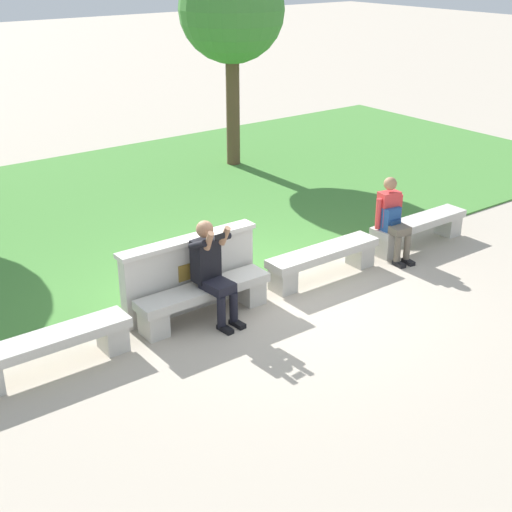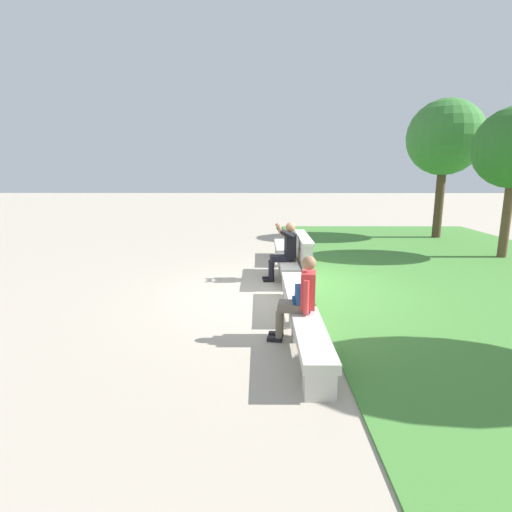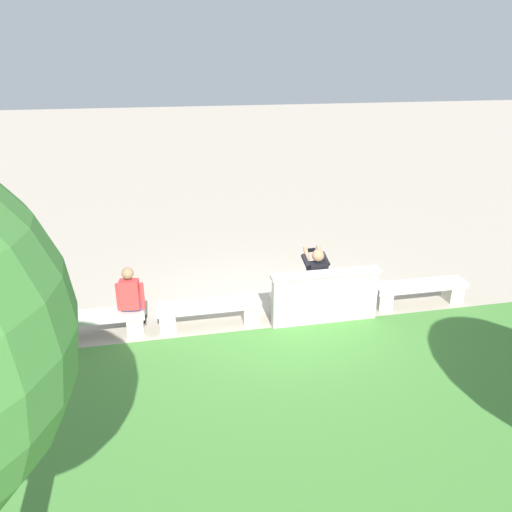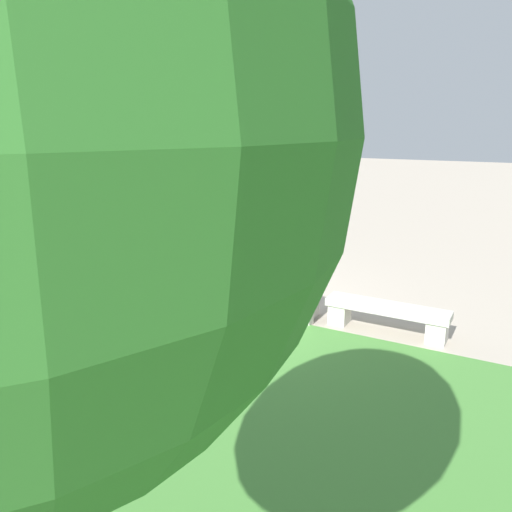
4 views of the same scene
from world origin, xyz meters
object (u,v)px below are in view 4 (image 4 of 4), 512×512
bench_mid (173,275)px  person_photographer (266,266)px  person_distant (123,247)px  backpack (123,250)px  bench_near (268,292)px  bench_far (96,261)px  bench_main (387,314)px

bench_mid → person_photographer: person_photographer is taller
bench_mid → person_distant: (1.33, -0.07, 0.37)m
person_photographer → backpack: person_photographer is taller
bench_near → person_distant: 3.40m
bench_mid → bench_far: same height
bench_far → person_photographer: bearing=-178.9°
person_distant → person_photographer: bearing=-179.8°
bench_far → backpack: bearing=-176.6°
backpack → bench_near: bearing=179.2°
bench_near → backpack: (3.36, -0.04, 0.33)m
bench_near → bench_main: bearing=180.0°
bench_main → person_photographer: bearing=-2.1°
bench_far → backpack: (-0.74, -0.04, 0.33)m
bench_near → bench_far: 4.11m
person_distant → bench_main: bearing=179.3°
bench_mid → bench_near: bearing=180.0°
bench_main → bench_mid: size_ratio=1.00×
person_distant → backpack: 0.05m
bench_mid → person_photographer: (-1.98, -0.08, 0.44)m
bench_near → backpack: bearing=-0.8°
bench_near → backpack: 3.38m
bench_near → person_photographer: (0.08, -0.08, 0.44)m
bench_main → backpack: 5.43m
bench_main → backpack: size_ratio=4.34×
bench_main → bench_near: size_ratio=1.00×
bench_mid → person_photographer: 2.03m
person_distant → bench_mid: bearing=177.2°
person_distant → bench_far: bearing=5.1°
bench_far → person_distant: bearing=-174.9°
person_photographer → backpack: (3.29, 0.03, -0.11)m
bench_far → person_photographer: 4.05m
person_distant → backpack: (-0.02, 0.02, -0.05)m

